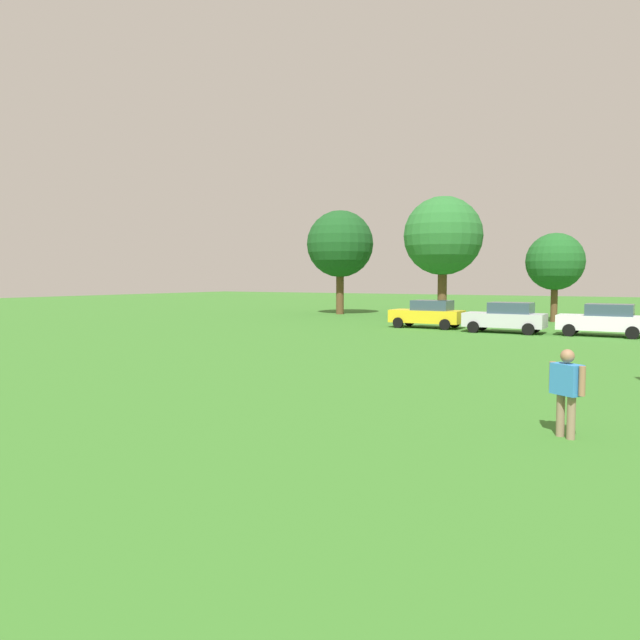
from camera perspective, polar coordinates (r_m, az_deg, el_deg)
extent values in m
plane|color=#387528|center=(27.78, 15.33, -2.38)|extent=(160.00, 160.00, 0.00)
cylinder|color=#8C7259|center=(12.48, 21.79, -8.33)|extent=(0.15, 0.15, 0.82)
cylinder|color=#8C7259|center=(12.32, 22.66, -8.51)|extent=(0.15, 0.15, 0.82)
cube|color=#337FCC|center=(12.27, 22.31, -5.21)|extent=(0.63, 0.56, 0.58)
cylinder|color=#936B4C|center=(12.49, 21.13, -4.94)|extent=(0.12, 0.12, 0.55)
cylinder|color=#936B4C|center=(12.05, 23.54, -5.32)|extent=(0.12, 0.12, 0.55)
sphere|color=#936B4C|center=(12.21, 22.37, -3.17)|extent=(0.26, 0.26, 0.26)
cube|color=yellow|center=(36.98, 10.05, 0.34)|extent=(4.30, 1.80, 0.76)
cube|color=#334756|center=(36.83, 10.56, 1.38)|extent=(2.24, 1.58, 0.60)
cylinder|color=black|center=(36.70, 7.41, -0.25)|extent=(0.64, 0.22, 0.64)
cylinder|color=black|center=(38.36, 8.45, -0.08)|extent=(0.64, 0.22, 0.64)
cylinder|color=black|center=(35.68, 11.74, -0.42)|extent=(0.64, 0.22, 0.64)
cylinder|color=black|center=(37.38, 12.62, -0.24)|extent=(0.64, 0.22, 0.64)
cube|color=silver|center=(34.74, 17.04, 0.00)|extent=(4.30, 1.80, 0.76)
cube|color=#334756|center=(34.63, 17.62, 1.10)|extent=(2.24, 1.58, 0.60)
cylinder|color=black|center=(34.27, 14.30, -0.64)|extent=(0.64, 0.22, 0.64)
cylinder|color=black|center=(36.00, 15.09, -0.44)|extent=(0.64, 0.22, 0.64)
cylinder|color=black|center=(33.59, 19.10, -0.83)|extent=(0.64, 0.22, 0.64)
cylinder|color=black|center=(35.35, 19.67, -0.61)|extent=(0.64, 0.22, 0.64)
cube|color=white|center=(34.44, 25.11, -0.24)|extent=(4.30, 1.80, 0.76)
cube|color=#334756|center=(34.37, 25.72, 0.87)|extent=(2.24, 1.58, 0.60)
cylinder|color=black|center=(33.73, 22.48, -0.89)|extent=(0.64, 0.22, 0.64)
cylinder|color=black|center=(35.51, 22.88, -0.67)|extent=(0.64, 0.22, 0.64)
cylinder|color=black|center=(33.47, 27.45, -1.07)|extent=(0.64, 0.22, 0.64)
cylinder|color=black|center=(35.27, 27.59, -0.84)|extent=(0.64, 0.22, 0.64)
cylinder|color=brown|center=(50.37, 1.90, 2.55)|extent=(0.64, 0.64, 3.50)
sphere|color=#194C1E|center=(50.43, 1.91, 7.22)|extent=(5.53, 5.53, 5.53)
cylinder|color=brown|center=(45.45, 11.48, 2.42)|extent=(0.67, 0.67, 3.66)
sphere|color=#286B2D|center=(45.54, 11.55, 7.81)|extent=(5.78, 5.78, 5.78)
cylinder|color=brown|center=(44.41, 21.26, 1.43)|extent=(0.46, 0.46, 2.48)
sphere|color=#1E5B23|center=(44.39, 21.36, 5.17)|extent=(3.91, 3.91, 3.91)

